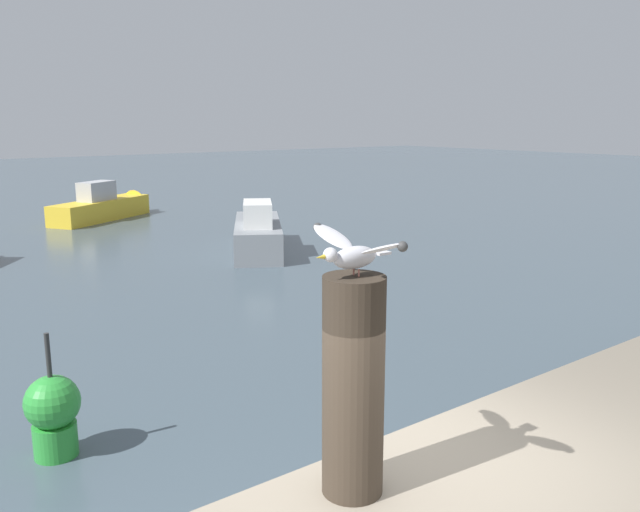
% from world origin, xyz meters
% --- Properties ---
extents(mooring_post, '(0.29, 0.29, 1.04)m').
position_xyz_m(mooring_post, '(-0.17, -0.31, 2.22)').
color(mooring_post, '#382D23').
rests_on(mooring_post, harbor_quay).
extents(seagull, '(0.39, 0.63, 0.20)m').
position_xyz_m(seagull, '(-0.17, -0.31, 2.85)').
color(seagull, '#C67260').
rests_on(seagull, mooring_post).
extents(boat_grey, '(3.46, 4.68, 1.47)m').
position_xyz_m(boat_grey, '(7.28, 12.41, 0.48)').
color(boat_grey, gray).
rests_on(boat_grey, ground_plane).
extents(boat_yellow, '(4.65, 3.38, 1.42)m').
position_xyz_m(boat_yellow, '(6.05, 20.21, 0.43)').
color(boat_yellow, yellow).
rests_on(boat_yellow, ground_plane).
extents(channel_buoy, '(0.56, 0.56, 1.33)m').
position_xyz_m(channel_buoy, '(-0.37, 4.17, 0.48)').
color(channel_buoy, green).
rests_on(channel_buoy, ground_plane).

